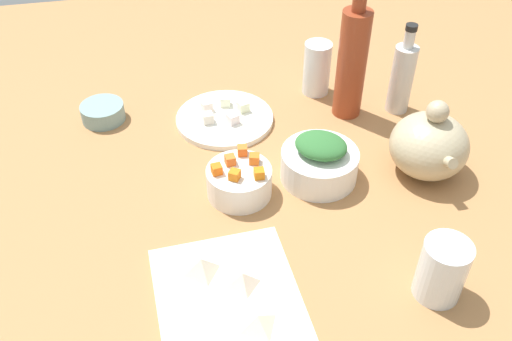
% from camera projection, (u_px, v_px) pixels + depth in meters
% --- Properties ---
extents(tabletop, '(1.90, 1.90, 0.03)m').
position_uv_depth(tabletop, '(256.00, 196.00, 1.07)').
color(tabletop, '#A87445').
rests_on(tabletop, ground).
extents(cutting_board, '(0.34, 0.23, 0.01)m').
position_uv_depth(cutting_board, '(234.00, 321.00, 0.84)').
color(cutting_board, white).
rests_on(cutting_board, tabletop).
extents(plate_tofu, '(0.21, 0.21, 0.01)m').
position_uv_depth(plate_tofu, '(225.00, 119.00, 1.23)').
color(plate_tofu, white).
rests_on(plate_tofu, tabletop).
extents(bowl_greens, '(0.15, 0.15, 0.06)m').
position_uv_depth(bowl_greens, '(319.00, 165.00, 1.07)').
color(bowl_greens, white).
rests_on(bowl_greens, tabletop).
extents(bowl_carrots, '(0.12, 0.12, 0.06)m').
position_uv_depth(bowl_carrots, '(239.00, 180.00, 1.04)').
color(bowl_carrots, white).
rests_on(bowl_carrots, tabletop).
extents(bowl_small_side, '(0.09, 0.09, 0.04)m').
position_uv_depth(bowl_small_side, '(103.00, 112.00, 1.22)').
color(bowl_small_side, '#799D9D').
rests_on(bowl_small_side, tabletop).
extents(teapot, '(0.17, 0.15, 0.16)m').
position_uv_depth(teapot, '(429.00, 145.00, 1.06)').
color(teapot, tan).
rests_on(teapot, tabletop).
extents(bottle_0, '(0.06, 0.06, 0.29)m').
position_uv_depth(bottle_0, '(352.00, 62.00, 1.18)').
color(bottle_0, maroon).
rests_on(bottle_0, tabletop).
extents(bottle_1, '(0.05, 0.05, 0.20)m').
position_uv_depth(bottle_1, '(402.00, 77.00, 1.21)').
color(bottle_1, silver).
rests_on(bottle_1, tabletop).
extents(drinking_glass_0, '(0.07, 0.07, 0.11)m').
position_uv_depth(drinking_glass_0, '(442.00, 270.00, 0.85)').
color(drinking_glass_0, white).
rests_on(drinking_glass_0, tabletop).
extents(drinking_glass_1, '(0.06, 0.06, 0.12)m').
position_uv_depth(drinking_glass_1, '(317.00, 68.00, 1.28)').
color(drinking_glass_1, white).
rests_on(drinking_glass_1, tabletop).
extents(carrot_cube_0, '(0.02, 0.02, 0.02)m').
position_uv_depth(carrot_cube_0, '(257.00, 174.00, 1.00)').
color(carrot_cube_0, orange).
rests_on(carrot_cube_0, bowl_carrots).
extents(carrot_cube_1, '(0.02, 0.02, 0.02)m').
position_uv_depth(carrot_cube_1, '(230.00, 160.00, 1.03)').
color(carrot_cube_1, orange).
rests_on(carrot_cube_1, bowl_carrots).
extents(carrot_cube_2, '(0.02, 0.02, 0.02)m').
position_uv_depth(carrot_cube_2, '(235.00, 175.00, 1.00)').
color(carrot_cube_2, orange).
rests_on(carrot_cube_2, bowl_carrots).
extents(carrot_cube_3, '(0.02, 0.02, 0.02)m').
position_uv_depth(carrot_cube_3, '(216.00, 168.00, 1.01)').
color(carrot_cube_3, orange).
rests_on(carrot_cube_3, bowl_carrots).
extents(carrot_cube_4, '(0.02, 0.02, 0.02)m').
position_uv_depth(carrot_cube_4, '(242.00, 150.00, 1.05)').
color(carrot_cube_4, orange).
rests_on(carrot_cube_4, bowl_carrots).
extents(carrot_cube_5, '(0.02, 0.02, 0.02)m').
position_uv_depth(carrot_cube_5, '(256.00, 159.00, 1.03)').
color(carrot_cube_5, orange).
rests_on(carrot_cube_5, bowl_carrots).
extents(chopped_greens_mound, '(0.13, 0.13, 0.03)m').
position_uv_depth(chopped_greens_mound, '(321.00, 145.00, 1.04)').
color(chopped_greens_mound, '#316D33').
rests_on(chopped_greens_mound, bowl_greens).
extents(tofu_cube_0, '(0.02, 0.02, 0.02)m').
position_uv_depth(tofu_cube_0, '(208.00, 118.00, 1.20)').
color(tofu_cube_0, silver).
rests_on(tofu_cube_0, plate_tofu).
extents(tofu_cube_1, '(0.03, 0.03, 0.02)m').
position_uv_depth(tofu_cube_1, '(233.00, 119.00, 1.20)').
color(tofu_cube_1, white).
rests_on(tofu_cube_1, plate_tofu).
extents(tofu_cube_2, '(0.03, 0.03, 0.02)m').
position_uv_depth(tofu_cube_2, '(243.00, 107.00, 1.23)').
color(tofu_cube_2, '#ECF4C9').
rests_on(tofu_cube_2, plate_tofu).
extents(tofu_cube_3, '(0.02, 0.02, 0.02)m').
position_uv_depth(tofu_cube_3, '(225.00, 101.00, 1.25)').
color(tofu_cube_3, white).
rests_on(tofu_cube_3, plate_tofu).
extents(tofu_cube_4, '(0.03, 0.03, 0.02)m').
position_uv_depth(tofu_cube_4, '(207.00, 106.00, 1.24)').
color(tofu_cube_4, '#F2DFD2').
rests_on(tofu_cube_4, plate_tofu).
extents(dumpling_0, '(0.05, 0.05, 0.03)m').
position_uv_depth(dumpling_0, '(201.00, 265.00, 0.89)').
color(dumpling_0, beige).
rests_on(dumpling_0, cutting_board).
extents(dumpling_1, '(0.04, 0.04, 0.03)m').
position_uv_depth(dumpling_1, '(243.00, 279.00, 0.87)').
color(dumpling_1, beige).
rests_on(dumpling_1, cutting_board).
extents(dumpling_2, '(0.06, 0.06, 0.02)m').
position_uv_depth(dumpling_2, '(258.00, 320.00, 0.82)').
color(dumpling_2, beige).
rests_on(dumpling_2, cutting_board).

